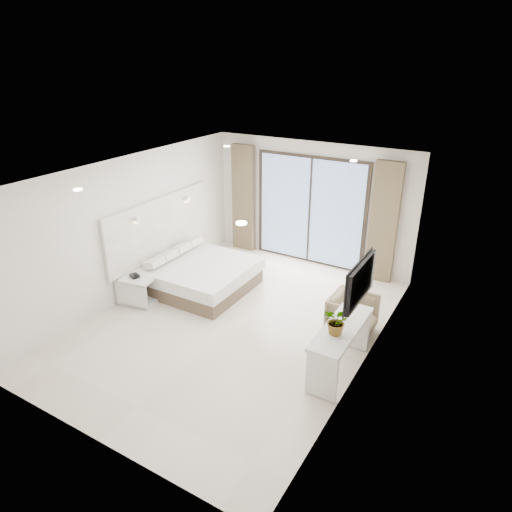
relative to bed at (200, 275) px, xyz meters
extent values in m
plane|color=beige|center=(1.34, -0.77, -0.29)|extent=(6.20, 6.20, 0.00)
cube|color=silver|center=(1.34, 2.33, 1.06)|extent=(4.60, 0.02, 2.70)
cube|color=silver|center=(1.34, -3.87, 1.06)|extent=(4.60, 0.02, 2.70)
cube|color=silver|center=(-0.96, -0.77, 1.06)|extent=(0.02, 6.20, 2.70)
cube|color=silver|center=(3.64, -0.77, 1.06)|extent=(0.02, 6.20, 2.70)
cube|color=white|center=(1.34, -0.77, 2.41)|extent=(4.60, 6.20, 0.02)
cube|color=white|center=(-0.91, 0.00, 0.86)|extent=(0.08, 3.00, 1.20)
cube|color=black|center=(3.59, -1.08, 1.26)|extent=(0.06, 1.00, 0.58)
cube|color=black|center=(3.55, -1.08, 1.26)|extent=(0.02, 1.04, 0.62)
cube|color=black|center=(1.34, 2.30, 0.91)|extent=(2.56, 0.04, 2.42)
cube|color=#88A8DA|center=(1.34, 2.27, 0.91)|extent=(2.40, 0.01, 2.30)
cube|color=brown|center=(-0.31, 2.19, 0.96)|extent=(0.55, 0.14, 2.50)
cube|color=brown|center=(2.99, 2.19, 0.96)|extent=(0.55, 0.14, 2.50)
cylinder|color=white|center=(0.04, -2.57, 2.39)|extent=(0.12, 0.12, 0.02)
cylinder|color=white|center=(2.64, -2.57, 2.39)|extent=(0.12, 0.12, 0.02)
cylinder|color=white|center=(0.04, 1.03, 2.39)|extent=(0.12, 0.12, 0.02)
cylinder|color=white|center=(2.64, 1.03, 2.39)|extent=(0.12, 0.12, 0.02)
cube|color=brown|center=(0.02, 0.00, -0.14)|extent=(1.87, 1.78, 0.30)
cube|color=silver|center=(0.02, 0.00, 0.13)|extent=(1.95, 1.86, 0.24)
cube|color=silver|center=(-0.61, -0.61, 0.33)|extent=(0.28, 0.37, 0.14)
cube|color=silver|center=(-0.61, -0.21, 0.33)|extent=(0.28, 0.37, 0.14)
cube|color=silver|center=(-0.61, 0.21, 0.33)|extent=(0.28, 0.37, 0.14)
cube|color=silver|center=(-0.61, 0.61, 0.33)|extent=(0.28, 0.37, 0.14)
cube|color=silver|center=(-0.60, -1.08, 0.23)|extent=(0.66, 0.58, 0.05)
cube|color=silver|center=(-0.60, -1.08, -0.26)|extent=(0.66, 0.58, 0.05)
cube|color=silver|center=(-0.60, -1.30, -0.02)|extent=(0.59, 0.15, 0.48)
cube|color=silver|center=(-0.60, -0.87, -0.02)|extent=(0.59, 0.15, 0.48)
cube|color=black|center=(-0.66, -1.10, 0.28)|extent=(0.21, 0.19, 0.06)
cube|color=silver|center=(3.38, -1.08, 0.45)|extent=(0.47, 1.50, 0.06)
cube|color=silver|center=(3.38, -1.75, 0.07)|extent=(0.45, 0.06, 0.71)
cube|color=silver|center=(3.38, -0.40, 0.07)|extent=(0.45, 0.06, 0.71)
imported|color=#33662D|center=(3.38, -1.30, 0.64)|extent=(0.49, 0.51, 0.32)
imported|color=#907E5E|center=(3.19, 0.02, 0.08)|extent=(0.68, 0.73, 0.74)
camera|label=1|loc=(5.12, -6.49, 4.08)|focal=32.00mm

